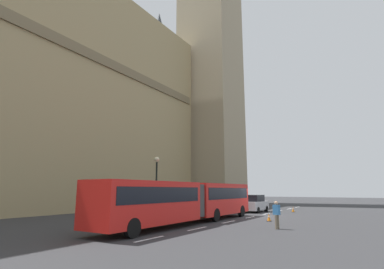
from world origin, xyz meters
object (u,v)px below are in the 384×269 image
object	(u,v)px
sedan_lead	(255,204)
pedestrian_near_cones	(277,214)
street_lamp	(156,182)
articulated_bus	(189,199)
clock_tower	(210,0)
traffic_cone_west	(269,217)
traffic_cone_middle	(293,209)

from	to	relation	value
sedan_lead	pedestrian_near_cones	bearing A→B (deg)	-154.55
street_lamp	articulated_bus	bearing A→B (deg)	-112.13
sedan_lead	pedestrian_near_cones	world-z (taller)	sedan_lead
clock_tower	pedestrian_near_cones	world-z (taller)	clock_tower
traffic_cone_west	traffic_cone_middle	world-z (taller)	same
traffic_cone_middle	pedestrian_near_cones	size ratio (longest dim) A/B	0.34
pedestrian_near_cones	traffic_cone_middle	bearing A→B (deg)	9.58
articulated_bus	traffic_cone_middle	world-z (taller)	articulated_bus
traffic_cone_middle	traffic_cone_west	bearing A→B (deg)	-176.37
traffic_cone_west	traffic_cone_middle	xyz separation A→B (m)	(10.84, 0.69, 0.00)
articulated_bus	street_lamp	size ratio (longest dim) A/B	3.28
street_lamp	pedestrian_near_cones	distance (m)	11.13
clock_tower	articulated_bus	xyz separation A→B (m)	(-30.07, -13.99, -39.74)
articulated_bus	pedestrian_near_cones	xyz separation A→B (m)	(0.34, -6.31, -0.83)
pedestrian_near_cones	articulated_bus	bearing A→B (deg)	93.04
clock_tower	street_lamp	distance (m)	48.62
clock_tower	articulated_bus	distance (m)	51.76
traffic_cone_west	pedestrian_near_cones	world-z (taller)	pedestrian_near_cones
traffic_cone_west	pedestrian_near_cones	xyz separation A→B (m)	(-4.33, -1.87, 0.63)
clock_tower	traffic_cone_west	size ratio (longest dim) A/B	136.26
clock_tower	sedan_lead	bearing A→B (deg)	-140.01
clock_tower	articulated_bus	bearing A→B (deg)	-155.05
traffic_cone_middle	pedestrian_near_cones	world-z (taller)	pedestrian_near_cones
clock_tower	articulated_bus	world-z (taller)	clock_tower
street_lamp	traffic_cone_west	bearing A→B (deg)	-72.45
pedestrian_near_cones	clock_tower	bearing A→B (deg)	34.32
traffic_cone_middle	pedestrian_near_cones	bearing A→B (deg)	-170.42
traffic_cone_west	street_lamp	xyz separation A→B (m)	(-2.83, 8.94, 2.77)
articulated_bus	pedestrian_near_cones	size ratio (longest dim) A/B	10.23
sedan_lead	street_lamp	distance (m)	12.43
articulated_bus	pedestrian_near_cones	distance (m)	6.37
clock_tower	traffic_cone_middle	xyz separation A→B (m)	(-14.57, -17.74, -41.20)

